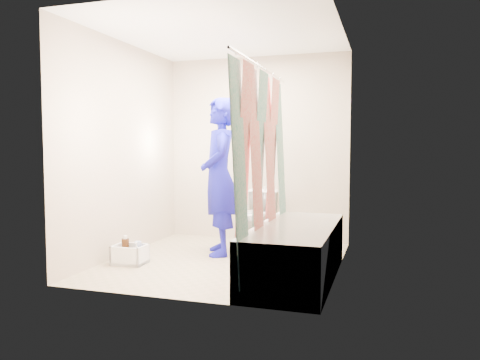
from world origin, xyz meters
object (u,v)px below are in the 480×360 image
(bathtub, at_px, (296,250))
(plumber, at_px, (219,177))
(toilet, at_px, (255,217))
(cleaning_caddy, at_px, (131,255))

(bathtub, xyz_separation_m, plumber, (-1.02, 0.74, 0.62))
(toilet, distance_m, cleaning_caddy, 1.73)
(toilet, height_order, cleaning_caddy, toilet)
(bathtub, relative_size, cleaning_caddy, 5.17)
(bathtub, relative_size, plumber, 0.98)
(plumber, bearing_deg, cleaning_caddy, -69.74)
(bathtub, bearing_deg, toilet, 118.69)
(toilet, relative_size, plumber, 0.38)
(bathtub, xyz_separation_m, cleaning_caddy, (-1.75, 0.03, -0.17))
(bathtub, height_order, toilet, toilet)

